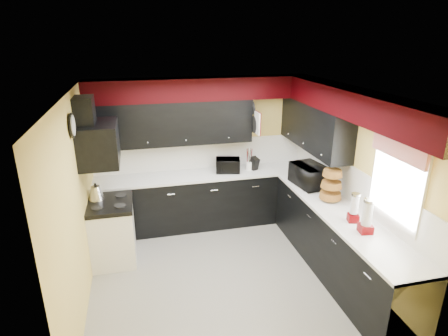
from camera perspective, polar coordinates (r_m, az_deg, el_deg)
The scene contains 35 objects.
ground at distance 5.41m, azimuth 0.25°, elevation -15.80°, with size 3.60×3.60×0.00m, color gray.
wall_back at distance 6.44m, azimuth -3.51°, elevation 2.66°, with size 3.60×0.06×2.50m, color #E0C666.
wall_right at distance 5.47m, azimuth 18.94°, elevation -1.63°, with size 0.06×3.60×2.50m, color #E0C666.
wall_left at distance 4.73m, azimuth -21.50°, elevation -5.33°, with size 0.06×3.60×2.50m, color #E0C666.
ceiling at distance 4.44m, azimuth 0.30°, elevation 11.40°, with size 3.60×3.60×0.06m, color white.
cab_back at distance 6.45m, azimuth -2.89°, elevation -4.91°, with size 3.60×0.60×0.90m, color black.
cab_right at distance 5.43m, azimuth 16.91°, elevation -10.94°, with size 0.60×3.00×0.90m, color black.
counter_back at distance 6.27m, azimuth -2.97°, elevation -1.01°, with size 3.62×0.64×0.04m, color white.
counter_right at distance 5.21m, azimuth 17.43°, elevation -6.48°, with size 0.64×3.02×0.04m, color white.
splash_back at distance 6.45m, azimuth -3.48°, elevation 2.13°, with size 3.60×0.02×0.50m, color white.
splash_right at distance 5.48m, azimuth 18.78°, elevation -2.22°, with size 0.02×3.60×0.50m, color white.
upper_back at distance 6.07m, azimuth -8.01°, elevation 6.80°, with size 2.60×0.35×0.70m, color black.
upper_right at distance 5.97m, azimuth 13.60°, elevation 6.22°, with size 0.35×1.80×0.70m, color black.
soffit_back at distance 6.03m, azimuth -3.42°, elevation 11.96°, with size 3.60×0.36×0.35m, color black.
soffit_right at distance 4.95m, azimuth 19.63°, elevation 9.09°, with size 0.36×3.24×0.35m, color black.
stove at distance 5.73m, azimuth -16.55°, elevation -9.43°, with size 0.60×0.75×0.86m, color white.
cooktop at distance 5.52m, azimuth -17.02°, elevation -5.25°, with size 0.62×0.77×0.06m, color black.
hood at distance 5.23m, azimuth -18.54°, elevation 3.59°, with size 0.50×0.78×0.55m, color black.
hood_duct at distance 5.15m, azimuth -20.50°, elevation 7.95°, with size 0.24×0.40×0.40m, color black.
window at distance 4.68m, azimuth 24.89°, elevation -2.12°, with size 0.03×0.86×0.96m, color white, non-canonical shape.
valance at distance 4.52m, azimuth 25.06°, elevation 2.52°, with size 0.04×0.88×0.20m, color red.
pan_top at distance 6.21m, azimuth 4.31°, elevation 9.13°, with size 0.03×0.22×0.40m, color black, non-canonical shape.
pan_mid at distance 6.15m, azimuth 4.62°, elevation 6.62°, with size 0.03×0.28×0.46m, color black, non-canonical shape.
pan_low at distance 6.39m, azimuth 3.90°, elevation 6.88°, with size 0.03×0.24×0.42m, color black, non-canonical shape.
cut_board at distance 6.03m, azimuth 5.07°, elevation 6.83°, with size 0.03×0.26×0.35m, color white.
baskets at distance 5.39m, azimuth 16.05°, elevation -2.41°, with size 0.27×0.27×0.50m, color brown, non-canonical shape.
clock at distance 4.68m, azimuth -22.16°, elevation 6.02°, with size 0.03×0.30×0.30m, color black, non-canonical shape.
deco_plate at distance 4.90m, azimuth 22.07°, elevation 7.81°, with size 0.03×0.24×0.24m, color white, non-canonical shape.
toaster_oven at distance 6.29m, azimuth 0.60°, elevation 0.41°, with size 0.40×0.33×0.23m, color black.
microwave at distance 5.86m, azimuth 12.89°, elevation -1.11°, with size 0.59×0.40×0.33m, color black.
utensil_crock at distance 6.44m, azimuth 3.86°, elevation 0.40°, with size 0.13×0.13×0.14m, color white.
knife_block at distance 6.41m, azimuth 4.63°, elevation 0.67°, with size 0.10×0.14×0.22m, color black.
kettle at distance 5.62m, azimuth -18.91°, elevation -3.59°, with size 0.22×0.22×0.20m, color #BCBDC2, non-canonical shape.
dispenser_a at distance 4.91m, azimuth 19.21°, elevation -5.94°, with size 0.13×0.13×0.34m, color #5B0C15, non-canonical shape.
dispenser_b at distance 4.69m, azimuth 20.96°, elevation -7.01°, with size 0.15×0.15×0.40m, color #600414, non-canonical shape.
Camera 1 is at (-1.04, -4.27, 3.16)m, focal length 30.00 mm.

